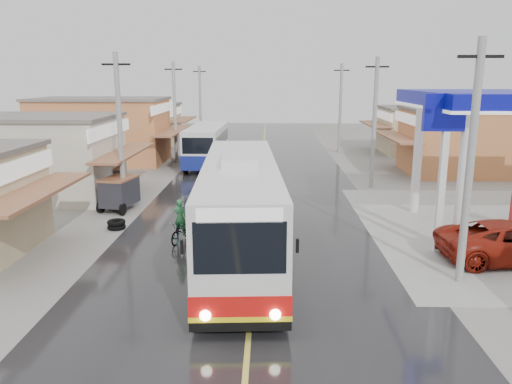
{
  "coord_description": "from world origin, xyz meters",
  "views": [
    {
      "loc": [
        0.51,
        -16.0,
        6.77
      ],
      "look_at": [
        -0.02,
        4.51,
        2.05
      ],
      "focal_mm": 35.0,
      "sensor_mm": 36.0,
      "label": 1
    }
  ],
  "objects_px": {
    "cyclist": "(181,228)",
    "tricycle_far": "(112,178)",
    "tyre_stack": "(116,224)",
    "tricycle_near": "(119,192)",
    "coach_bus": "(240,208)",
    "second_bus": "(207,145)"
  },
  "relations": [
    {
      "from": "coach_bus",
      "to": "tyre_stack",
      "type": "relative_size",
      "value": 15.56
    },
    {
      "from": "second_bus",
      "to": "cyclist",
      "type": "distance_m",
      "value": 18.75
    },
    {
      "from": "tricycle_near",
      "to": "tyre_stack",
      "type": "xyz_separation_m",
      "value": [
        0.81,
        -3.3,
        -0.78
      ]
    },
    {
      "from": "tricycle_far",
      "to": "cyclist",
      "type": "bearing_deg",
      "value": -70.31
    },
    {
      "from": "cyclist",
      "to": "tyre_stack",
      "type": "bearing_deg",
      "value": 169.09
    },
    {
      "from": "coach_bus",
      "to": "second_bus",
      "type": "bearing_deg",
      "value": 97.25
    },
    {
      "from": "cyclist",
      "to": "tricycle_far",
      "type": "height_order",
      "value": "cyclist"
    },
    {
      "from": "tricycle_near",
      "to": "tricycle_far",
      "type": "height_order",
      "value": "tricycle_near"
    },
    {
      "from": "cyclist",
      "to": "tricycle_far",
      "type": "xyz_separation_m",
      "value": [
        -5.68,
        9.04,
        0.3
      ]
    },
    {
      "from": "tricycle_near",
      "to": "second_bus",
      "type": "bearing_deg",
      "value": 89.07
    },
    {
      "from": "second_bus",
      "to": "cyclist",
      "type": "relative_size",
      "value": 4.95
    },
    {
      "from": "second_bus",
      "to": "cyclist",
      "type": "bearing_deg",
      "value": -85.35
    },
    {
      "from": "tricycle_near",
      "to": "tricycle_far",
      "type": "xyz_separation_m",
      "value": [
        -1.59,
        4.0,
        -0.07
      ]
    },
    {
      "from": "cyclist",
      "to": "tricycle_far",
      "type": "relative_size",
      "value": 0.86
    },
    {
      "from": "cyclist",
      "to": "tyre_stack",
      "type": "height_order",
      "value": "cyclist"
    },
    {
      "from": "tricycle_near",
      "to": "tyre_stack",
      "type": "bearing_deg",
      "value": -65.07
    },
    {
      "from": "coach_bus",
      "to": "cyclist",
      "type": "bearing_deg",
      "value": 142.73
    },
    {
      "from": "tricycle_near",
      "to": "coach_bus",
      "type": "bearing_deg",
      "value": -34.22
    },
    {
      "from": "tricycle_far",
      "to": "tyre_stack",
      "type": "bearing_deg",
      "value": -84.34
    },
    {
      "from": "coach_bus",
      "to": "tyre_stack",
      "type": "xyz_separation_m",
      "value": [
        -5.89,
        3.49,
        -1.73
      ]
    },
    {
      "from": "cyclist",
      "to": "tricycle_near",
      "type": "height_order",
      "value": "cyclist"
    },
    {
      "from": "coach_bus",
      "to": "tyre_stack",
      "type": "bearing_deg",
      "value": 146.16
    }
  ]
}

